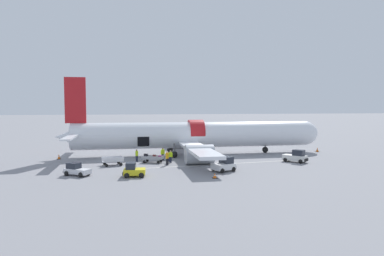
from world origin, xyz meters
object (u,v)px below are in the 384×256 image
baggage_tug_lead (76,170)px  ground_crew_loader_a (137,155)px  ground_crew_loader_b (163,154)px  ground_crew_driver (167,158)px  suitcase_on_tarmac_upright (170,159)px  baggage_tug_rear (296,157)px  baggage_cart_queued (114,161)px  baggage_tug_spare (134,171)px  baggage_tug_mid (224,165)px  airplane (192,136)px  ground_crew_supervisor (171,156)px  baggage_cart_loading (153,159)px

baggage_tug_lead → ground_crew_loader_a: (6.73, 8.23, 0.28)m
ground_crew_loader_b → ground_crew_driver: bearing=-88.0°
baggage_tug_lead → suitcase_on_tarmac_upright: 13.49m
ground_crew_loader_a → ground_crew_driver: bearing=-43.5°
baggage_tug_rear → baggage_cart_queued: baggage_tug_rear is taller
baggage_tug_spare → ground_crew_loader_b: size_ratio=1.45×
suitcase_on_tarmac_upright → ground_crew_loader_a: bearing=171.2°
baggage_tug_mid → suitcase_on_tarmac_upright: baggage_tug_mid is taller
airplane → baggage_tug_mid: 14.16m
baggage_cart_queued → suitcase_on_tarmac_upright: size_ratio=4.15×
ground_crew_loader_a → ground_crew_loader_b: size_ratio=0.97×
baggage_tug_mid → ground_crew_supervisor: (-5.42, 7.01, 0.15)m
baggage_cart_queued → ground_crew_loader_b: bearing=25.3°
baggage_tug_lead → ground_crew_supervisor: size_ratio=1.90×
baggage_tug_spare → baggage_cart_queued: 7.85m
baggage_cart_loading → ground_crew_supervisor: 2.39m
baggage_tug_lead → baggage_tug_rear: baggage_tug_rear is taller
baggage_cart_queued → ground_crew_loader_a: bearing=39.1°
suitcase_on_tarmac_upright → baggage_tug_mid: bearing=-56.3°
baggage_tug_lead → baggage_tug_mid: (16.57, -0.55, 0.12)m
ground_crew_loader_b → baggage_tug_spare: bearing=-111.7°
ground_crew_loader_a → suitcase_on_tarmac_upright: 4.53m
baggage_cart_queued → ground_crew_loader_b: 7.31m
baggage_tug_mid → ground_crew_loader_b: size_ratio=1.76×
baggage_tug_mid → ground_crew_driver: size_ratio=1.65×
baggage_tug_rear → ground_crew_loader_a: (-21.08, 4.52, 0.15)m
baggage_cart_queued → baggage_tug_spare: bearing=-72.3°
baggage_cart_loading → ground_crew_loader_b: size_ratio=2.12×
airplane → baggage_cart_loading: 9.53m
ground_crew_driver → suitcase_on_tarmac_upright: ground_crew_driver is taller
baggage_tug_spare → baggage_cart_queued: bearing=107.7°
baggage_tug_rear → baggage_cart_loading: bearing=170.3°
baggage_tug_rear → ground_crew_loader_b: (-17.46, 5.21, 0.18)m
baggage_tug_mid → ground_crew_loader_b: (-6.23, 9.48, 0.19)m
ground_crew_driver → ground_crew_supervisor: 1.92m
baggage_tug_mid → ground_crew_loader_a: bearing=138.3°
baggage_tug_rear → suitcase_on_tarmac_upright: baggage_tug_rear is taller
ground_crew_loader_a → ground_crew_supervisor: bearing=-21.8°
airplane → baggage_tug_rear: bearing=-38.0°
ground_crew_loader_b → ground_crew_driver: ground_crew_driver is taller
baggage_tug_lead → ground_crew_loader_b: ground_crew_loader_b is taller
suitcase_on_tarmac_upright → ground_crew_loader_b: bearing=121.1°
baggage_tug_mid → baggage_cart_loading: size_ratio=0.83×
ground_crew_driver → baggage_tug_spare: bearing=-124.6°
airplane → ground_crew_loader_a: size_ratio=24.70×
baggage_tug_lead → ground_crew_loader_a: size_ratio=1.88×
baggage_cart_queued → ground_crew_loader_b: (6.60, 3.12, 0.39)m
baggage_tug_spare → ground_crew_driver: 7.70m
ground_crew_loader_a → baggage_tug_lead: bearing=-129.3°
ground_crew_driver → suitcase_on_tarmac_upright: bearing=76.6°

